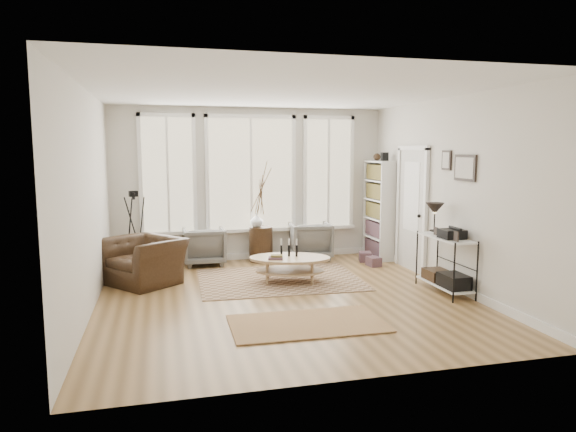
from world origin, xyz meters
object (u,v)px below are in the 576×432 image
object	(u,v)px
side_table	(261,215)
low_shelf	(445,258)
coffee_table	(289,263)
accent_chair	(144,261)
armchair_left	(204,246)
bookcase	(379,209)
armchair_right	(310,240)

from	to	relation	value
side_table	low_shelf	bearing A→B (deg)	-50.67
coffee_table	side_table	world-z (taller)	side_table
low_shelf	accent_chair	distance (m)	4.65
armchair_left	accent_chair	size ratio (longest dim) A/B	0.68
bookcase	armchair_left	size ratio (longest dim) A/B	2.71
side_table	accent_chair	distance (m)	2.45
bookcase	low_shelf	world-z (taller)	bookcase
armchair_left	accent_chair	world-z (taller)	accent_chair
low_shelf	side_table	distance (m)	3.57
low_shelf	bookcase	bearing A→B (deg)	88.72
armchair_left	armchair_right	xyz separation A→B (m)	(2.04, 0.00, 0.01)
low_shelf	coffee_table	size ratio (longest dim) A/B	0.90
armchair_left	accent_chair	distance (m)	1.53
bookcase	accent_chair	size ratio (longest dim) A/B	1.85
coffee_table	low_shelf	bearing A→B (deg)	-28.07
coffee_table	accent_chair	world-z (taller)	accent_chair
armchair_right	side_table	world-z (taller)	side_table
bookcase	accent_chair	xyz separation A→B (m)	(-4.41, -0.91, -0.59)
low_shelf	armchair_right	size ratio (longest dim) A/B	1.65
bookcase	coffee_table	bearing A→B (deg)	-147.03
armchair_left	bookcase	bearing A→B (deg)	175.73
armchair_left	armchair_right	distance (m)	2.04
coffee_table	side_table	size ratio (longest dim) A/B	0.78
bookcase	coffee_table	xyz separation A→B (m)	(-2.16, -1.40, -0.64)
coffee_table	accent_chair	bearing A→B (deg)	167.67
low_shelf	armchair_left	size ratio (longest dim) A/B	1.72
coffee_table	armchair_left	world-z (taller)	armchair_left
low_shelf	armchair_right	xyz separation A→B (m)	(-1.29, 2.75, -0.15)
low_shelf	armchair_left	bearing A→B (deg)	140.43
bookcase	side_table	distance (m)	2.32
coffee_table	armchair_left	size ratio (longest dim) A/B	1.90
armchair_left	coffee_table	bearing A→B (deg)	126.46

